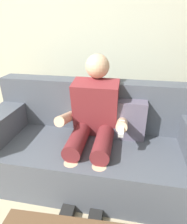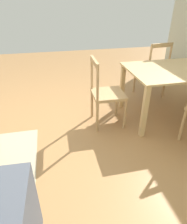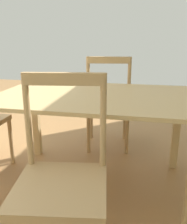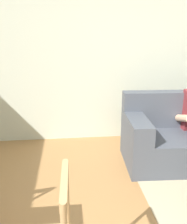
% 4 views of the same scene
% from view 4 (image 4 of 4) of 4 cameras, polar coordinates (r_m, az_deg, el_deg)
% --- Properties ---
extents(wall_back, '(6.77, 0.12, 2.70)m').
position_cam_4_polar(wall_back, '(3.88, 3.45, 13.40)').
color(wall_back, beige).
rests_on(wall_back, ground_plane).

